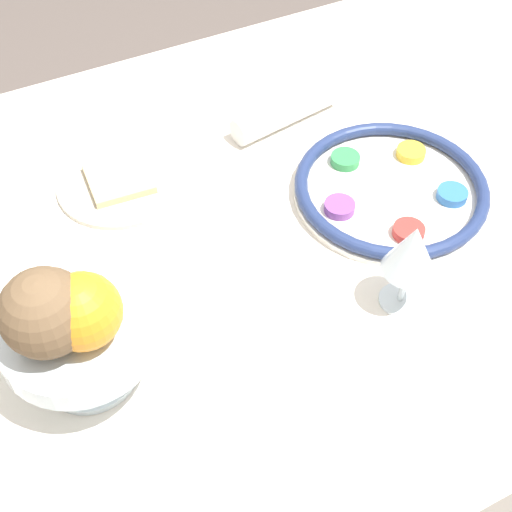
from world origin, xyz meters
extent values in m
plane|color=#564C47|center=(0.00, 0.00, 0.00)|extent=(8.00, 8.00, 0.00)
cube|color=silver|center=(0.00, 0.00, 0.36)|extent=(1.45, 0.98, 0.72)
cylinder|color=silver|center=(-0.13, 0.04, 0.72)|extent=(0.29, 0.29, 0.01)
torus|color=navy|center=(-0.13, 0.04, 0.74)|extent=(0.29, 0.29, 0.02)
cylinder|color=#844299|center=(-0.04, 0.04, 0.73)|extent=(0.05, 0.05, 0.01)
cylinder|color=red|center=(-0.10, 0.12, 0.73)|extent=(0.05, 0.05, 0.01)
cylinder|color=#2D6BB7|center=(-0.20, 0.09, 0.73)|extent=(0.05, 0.05, 0.01)
cylinder|color=gold|center=(-0.20, -0.02, 0.73)|extent=(0.05, 0.05, 0.01)
cylinder|color=#33934C|center=(-0.10, -0.05, 0.73)|extent=(0.05, 0.05, 0.01)
cylinder|color=silver|center=(-0.03, 0.21, 0.72)|extent=(0.06, 0.06, 0.00)
cylinder|color=silver|center=(-0.03, 0.21, 0.75)|extent=(0.01, 0.01, 0.06)
cone|color=silver|center=(-0.03, 0.21, 0.82)|extent=(0.07, 0.07, 0.07)
cylinder|color=silver|center=(0.37, 0.13, 0.72)|extent=(0.12, 0.12, 0.01)
cylinder|color=silver|center=(0.37, 0.13, 0.76)|extent=(0.03, 0.03, 0.06)
cylinder|color=silver|center=(0.37, 0.13, 0.80)|extent=(0.19, 0.19, 0.03)
sphere|color=orange|center=(0.37, 0.15, 0.86)|extent=(0.09, 0.09, 0.09)
sphere|color=brown|center=(0.40, 0.14, 0.87)|extent=(0.10, 0.10, 0.10)
cylinder|color=beige|center=(0.23, -0.17, 0.72)|extent=(0.19, 0.19, 0.01)
cube|color=#D1B784|center=(0.23, -0.17, 0.73)|extent=(0.10, 0.10, 0.01)
cylinder|color=white|center=(-0.07, -0.19, 0.74)|extent=(0.20, 0.08, 0.04)
camera|label=1|loc=(0.40, 0.64, 1.48)|focal=50.00mm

